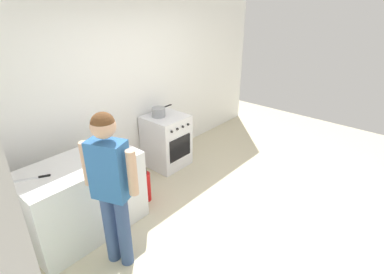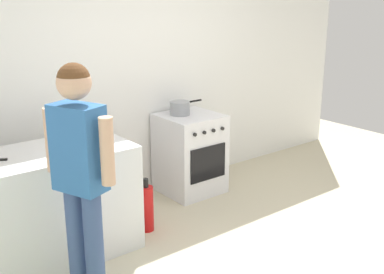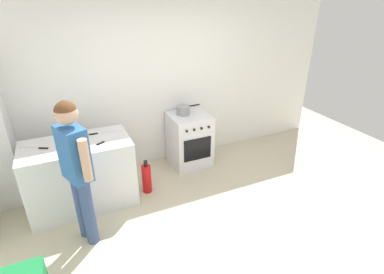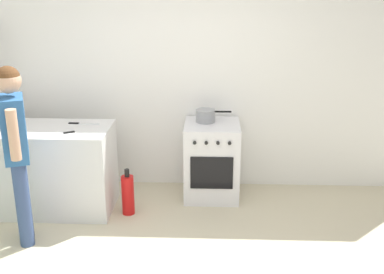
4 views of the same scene
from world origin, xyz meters
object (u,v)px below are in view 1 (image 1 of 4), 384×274
at_px(oven_left, 166,141).
at_px(knife_carving, 96,148).
at_px(pot, 158,112).
at_px(person, 110,180).
at_px(fire_extinguisher, 146,186).
at_px(knife_paring, 106,159).
at_px(knife_bread, 33,178).

distance_m(oven_left, knife_carving, 1.46).
height_order(pot, person, person).
bearing_deg(person, fire_extinguisher, 33.69).
bearing_deg(knife_paring, knife_carving, 74.97).
bearing_deg(knife_carving, person, -114.17).
relative_size(person, fire_extinguisher, 3.33).
bearing_deg(oven_left, knife_bread, -171.46).
relative_size(oven_left, pot, 2.19).
bearing_deg(oven_left, knife_paring, -159.62).
distance_m(knife_carving, fire_extinguisher, 0.88).
height_order(pot, knife_carving, pot).
relative_size(oven_left, person, 0.51).
relative_size(oven_left, fire_extinguisher, 1.70).
xyz_separation_m(knife_carving, knife_bread, (-0.78, -0.10, -0.00)).
bearing_deg(fire_extinguisher, knife_paring, -174.09).
xyz_separation_m(knife_bread, person, (0.40, -0.73, 0.09)).
height_order(knife_carving, person, person).
relative_size(pot, knife_bread, 1.21).
distance_m(pot, fire_extinguisher, 1.20).
xyz_separation_m(knife_paring, knife_bread, (-0.70, 0.22, -0.00)).
distance_m(pot, knife_bread, 2.11).
distance_m(oven_left, person, 2.11).
distance_m(pot, knife_paring, 1.50).
bearing_deg(person, pot, 34.12).
bearing_deg(knife_carving, knife_bread, -172.44).
bearing_deg(knife_bread, oven_left, 8.54).
bearing_deg(person, knife_carving, 65.83).
xyz_separation_m(knife_bread, fire_extinguisher, (1.27, -0.16, -0.69)).
bearing_deg(fire_extinguisher, pot, 34.59).
relative_size(knife_paring, person, 0.12).
relative_size(oven_left, knife_paring, 4.35).
bearing_deg(person, knife_bread, 118.86).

